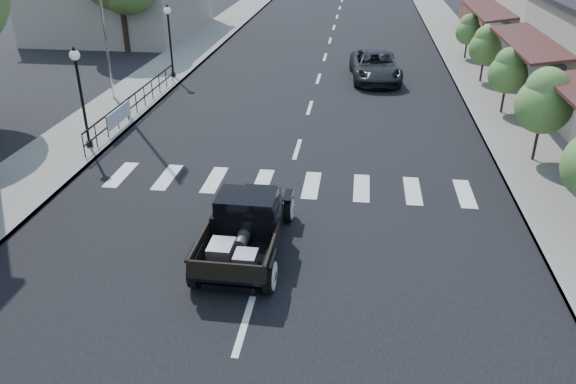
# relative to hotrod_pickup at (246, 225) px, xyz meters

# --- Properties ---
(ground) EXTENTS (120.00, 120.00, 0.00)m
(ground) POSITION_rel_hotrod_pickup_xyz_m (0.51, 0.13, -0.79)
(ground) COLOR black
(ground) RESTS_ON ground
(road) EXTENTS (14.00, 80.00, 0.02)m
(road) POSITION_rel_hotrod_pickup_xyz_m (0.51, 15.13, -0.78)
(road) COLOR black
(road) RESTS_ON ground
(road_markings) EXTENTS (12.00, 60.00, 0.06)m
(road_markings) POSITION_rel_hotrod_pickup_xyz_m (0.51, 10.13, -0.79)
(road_markings) COLOR silver
(road_markings) RESTS_ON ground
(sidewalk_left) EXTENTS (3.00, 80.00, 0.15)m
(sidewalk_left) POSITION_rel_hotrod_pickup_xyz_m (-7.99, 15.13, -0.72)
(sidewalk_left) COLOR gray
(sidewalk_left) RESTS_ON ground
(sidewalk_right) EXTENTS (3.00, 80.00, 0.15)m
(sidewalk_right) POSITION_rel_hotrod_pickup_xyz_m (9.01, 15.13, -0.72)
(sidewalk_right) COLOR gray
(sidewalk_right) RESTS_ON ground
(railing) EXTENTS (0.08, 10.00, 1.00)m
(railing) POSITION_rel_hotrod_pickup_xyz_m (-6.79, 10.13, -0.14)
(railing) COLOR black
(railing) RESTS_ON sidewalk_left
(banner) EXTENTS (0.04, 2.20, 0.60)m
(banner) POSITION_rel_hotrod_pickup_xyz_m (-6.71, 8.13, -0.34)
(banner) COLOR silver
(banner) RESTS_ON sidewalk_left
(lamp_post_b) EXTENTS (0.36, 0.36, 3.65)m
(lamp_post_b) POSITION_rel_hotrod_pickup_xyz_m (-7.09, 6.13, 1.19)
(lamp_post_b) COLOR black
(lamp_post_b) RESTS_ON sidewalk_left
(lamp_post_c) EXTENTS (0.36, 0.36, 3.65)m
(lamp_post_c) POSITION_rel_hotrod_pickup_xyz_m (-7.09, 16.13, 1.19)
(lamp_post_c) COLOR black
(lamp_post_c) RESTS_ON sidewalk_left
(small_tree_b) EXTENTS (1.87, 1.87, 3.12)m
(small_tree_b) POSITION_rel_hotrod_pickup_xyz_m (8.81, 6.94, 0.92)
(small_tree_b) COLOR #507A38
(small_tree_b) RESTS_ON sidewalk_right
(small_tree_c) EXTENTS (1.60, 1.60, 2.67)m
(small_tree_c) POSITION_rel_hotrod_pickup_xyz_m (8.81, 12.18, 0.69)
(small_tree_c) COLOR #507A38
(small_tree_c) RESTS_ON sidewalk_right
(small_tree_d) EXTENTS (1.61, 1.61, 2.68)m
(small_tree_d) POSITION_rel_hotrod_pickup_xyz_m (8.81, 17.26, 0.70)
(small_tree_d) COLOR #507A38
(small_tree_d) RESTS_ON sidewalk_right
(small_tree_e) EXTENTS (1.46, 1.46, 2.43)m
(small_tree_e) POSITION_rel_hotrod_pickup_xyz_m (8.81, 22.45, 0.58)
(small_tree_e) COLOR #507A38
(small_tree_e) RESTS_ON sidewalk_right
(hotrod_pickup) EXTENTS (2.19, 4.59, 1.58)m
(hotrod_pickup) POSITION_rel_hotrod_pickup_xyz_m (0.00, 0.00, 0.00)
(hotrod_pickup) COLOR black
(hotrod_pickup) RESTS_ON ground
(second_car) EXTENTS (2.84, 5.35, 1.43)m
(second_car) POSITION_rel_hotrod_pickup_xyz_m (3.43, 17.31, -0.08)
(second_car) COLOR black
(second_car) RESTS_ON ground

